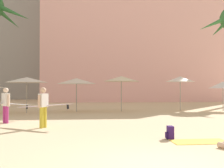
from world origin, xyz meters
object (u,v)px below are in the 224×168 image
object	(u,v)px
cafe_umbrella_2	(180,79)
cafe_umbrella_3	(223,85)
cafe_umbrella_0	(77,81)
cafe_umbrella_5	(27,80)
beach_towel	(200,142)
person_far_right	(44,106)
backpack	(170,133)
cafe_umbrella_1	(121,79)
person_mid_right	(6,104)

from	to	relation	value
cafe_umbrella_2	cafe_umbrella_3	distance (m)	3.12
cafe_umbrella_0	cafe_umbrella_5	xyz separation A→B (m)	(-3.24, -0.72, 0.06)
beach_towel	person_far_right	world-z (taller)	person_far_right
cafe_umbrella_5	beach_towel	size ratio (longest dim) A/B	1.59
cafe_umbrella_5	backpack	bearing A→B (deg)	-56.55
cafe_umbrella_1	backpack	xyz separation A→B (m)	(0.17, -10.51, -2.10)
cafe_umbrella_2	cafe_umbrella_5	bearing A→B (deg)	-175.56
beach_towel	person_mid_right	size ratio (longest dim) A/B	0.71
cafe_umbrella_3	cafe_umbrella_5	distance (m)	13.82
backpack	cafe_umbrella_1	bearing A→B (deg)	-85.78
cafe_umbrella_0	cafe_umbrella_3	world-z (taller)	cafe_umbrella_0
beach_towel	person_far_right	xyz separation A→B (m)	(-5.22, 3.60, 0.91)
cafe_umbrella_0	beach_towel	xyz separation A→B (m)	(4.07, -11.16, -2.13)
cafe_umbrella_0	person_mid_right	xyz separation A→B (m)	(-3.12, -5.84, -1.23)
beach_towel	person_far_right	size ratio (longest dim) A/B	0.63
cafe_umbrella_5	cafe_umbrella_3	bearing A→B (deg)	1.96
cafe_umbrella_3	person_mid_right	world-z (taller)	cafe_umbrella_3
cafe_umbrella_1	beach_towel	distance (m)	11.32
person_far_right	cafe_umbrella_1	bearing A→B (deg)	-87.33
cafe_umbrella_1	person_mid_right	distance (m)	8.60
cafe_umbrella_3	cafe_umbrella_5	world-z (taller)	cafe_umbrella_5
backpack	cafe_umbrella_2	bearing A→B (deg)	-107.99
cafe_umbrella_1	beach_towel	size ratio (longest dim) A/B	1.47
cafe_umbrella_5	person_far_right	xyz separation A→B (m)	(2.09, -6.84, -1.28)
cafe_umbrella_5	backpack	world-z (taller)	cafe_umbrella_5
cafe_umbrella_1	person_far_right	distance (m)	8.70
cafe_umbrella_1	cafe_umbrella_0	bearing A→B (deg)	177.81
cafe_umbrella_1	cafe_umbrella_5	world-z (taller)	cafe_umbrella_1
cafe_umbrella_2	backpack	world-z (taller)	cafe_umbrella_2
cafe_umbrella_5	person_mid_right	world-z (taller)	cafe_umbrella_5
person_mid_right	cafe_umbrella_0	bearing A→B (deg)	-161.38
backpack	person_far_right	bearing A→B (deg)	-31.34
person_mid_right	person_far_right	size ratio (longest dim) A/B	0.88
cafe_umbrella_2	person_mid_right	bearing A→B (deg)	-150.72
person_mid_right	cafe_umbrella_5	bearing A→B (deg)	-131.94
cafe_umbrella_0	person_mid_right	size ratio (longest dim) A/B	1.15
cafe_umbrella_1	cafe_umbrella_3	xyz separation A→B (m)	(7.43, -0.13, -0.42)
beach_towel	backpack	distance (m)	0.95
cafe_umbrella_0	backpack	xyz separation A→B (m)	(3.31, -10.63, -1.94)
cafe_umbrella_5	beach_towel	distance (m)	12.93
cafe_umbrella_5	backpack	xyz separation A→B (m)	(6.55, -9.91, -1.99)
cafe_umbrella_2	person_mid_right	world-z (taller)	cafe_umbrella_2
beach_towel	cafe_umbrella_5	bearing A→B (deg)	125.01
cafe_umbrella_3	beach_towel	distance (m)	12.84
backpack	cafe_umbrella_5	bearing A→B (deg)	-53.25
cafe_umbrella_2	cafe_umbrella_3	bearing A→B (deg)	-6.70
cafe_umbrella_0	person_far_right	world-z (taller)	cafe_umbrella_0
cafe_umbrella_0	cafe_umbrella_1	size ratio (longest dim) A/B	1.09
cafe_umbrella_2	person_mid_right	xyz separation A→B (m)	(-10.62, -5.95, -1.39)
cafe_umbrella_3	person_mid_right	distance (m)	14.82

